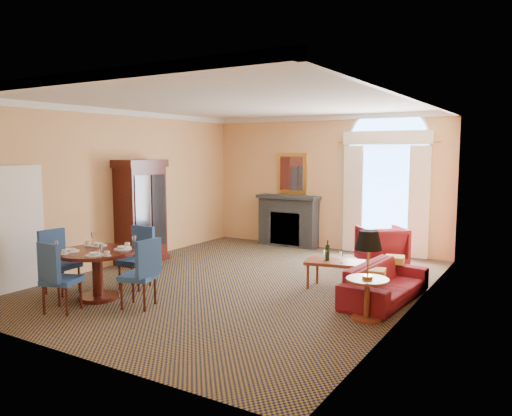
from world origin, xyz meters
The scene contains 12 objects.
ground centered at (0.00, 0.00, 0.00)m, with size 7.50×7.50×0.00m, color #111637.
room_envelope centered at (-0.03, 0.67, 2.51)m, with size 6.04×7.52×3.45m.
armoire centered at (-2.72, 0.28, 1.05)m, with size 0.63×1.11×2.18m.
dining_table centered at (-1.40, -2.06, 0.59)m, with size 1.26×1.26×0.99m.
dining_chair_north centered at (-1.37, -1.17, 0.60)m, with size 0.56×0.56×1.06m.
dining_chair_south centered at (-1.35, -2.87, 0.60)m, with size 0.60×0.60×1.06m.
dining_chair_east centered at (-0.45, -2.02, 0.60)m, with size 0.59×0.59×1.06m.
dining_chair_west centered at (-2.28, -2.14, 0.60)m, with size 0.53×0.51×1.06m.
sofa centered at (2.55, 0.24, 0.29)m, with size 1.98×0.77×0.58m, color maroon.
armchair centered at (1.76, 2.60, 0.41)m, with size 0.88×0.90×0.82m, color maroon.
coffee_table centered at (1.62, 0.42, 0.46)m, with size 1.08×0.74×0.85m.
side_table centered at (2.60, -0.79, 0.80)m, with size 0.59×0.59×1.24m.
Camera 1 is at (4.78, -7.40, 2.37)m, focal length 35.00 mm.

